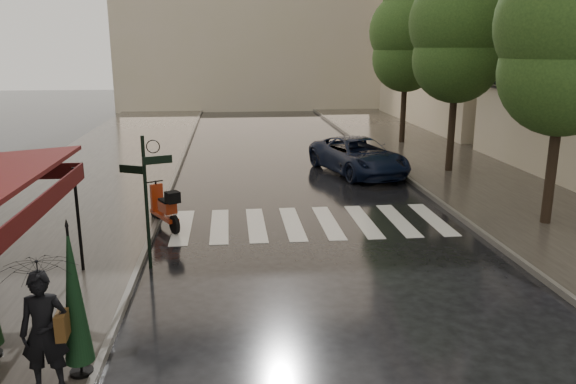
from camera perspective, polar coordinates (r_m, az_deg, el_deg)
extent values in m
plane|color=black|center=(10.68, -9.32, -13.44)|extent=(120.00, 120.00, 0.00)
cube|color=#38332D|center=(22.59, -19.16, 1.16)|extent=(6.00, 60.00, 0.12)
cube|color=#38332D|center=(23.96, 17.65, 2.02)|extent=(5.50, 60.00, 0.12)
cube|color=#595651|center=(22.08, -11.44, 1.44)|extent=(0.12, 60.00, 0.16)
cube|color=#595651|center=(22.99, 11.23, 1.96)|extent=(0.12, 60.00, 0.16)
cube|color=silver|center=(16.26, -10.67, -3.51)|extent=(0.50, 3.20, 0.01)
cube|color=silver|center=(16.21, -6.96, -3.42)|extent=(0.50, 3.20, 0.01)
cube|color=silver|center=(16.22, -3.24, -3.32)|extent=(0.50, 3.20, 0.01)
cube|color=silver|center=(16.30, 0.45, -3.21)|extent=(0.50, 3.20, 0.01)
cube|color=silver|center=(16.44, 4.09, -3.08)|extent=(0.50, 3.20, 0.01)
cube|color=silver|center=(16.65, 7.66, -2.95)|extent=(0.50, 3.20, 0.01)
cube|color=silver|center=(16.93, 11.12, -2.81)|extent=(0.50, 3.20, 0.01)
cube|color=silver|center=(17.26, 14.46, -2.66)|extent=(0.50, 3.20, 0.01)
cube|color=#4E140B|center=(9.84, -24.87, -2.32)|extent=(0.04, 7.00, 0.35)
cylinder|color=black|center=(13.15, -20.52, -2.66)|extent=(0.07, 0.07, 2.35)
cylinder|color=black|center=(13.03, -14.17, -1.16)|extent=(0.08, 0.08, 3.10)
cube|color=black|center=(12.76, -13.12, 3.20)|extent=(0.62, 0.26, 0.18)
cube|color=black|center=(12.88, -15.63, 2.24)|extent=(0.56, 0.29, 0.18)
cylinder|color=black|center=(17.16, 25.40, 3.99)|extent=(0.28, 0.28, 4.26)
sphere|color=#1E3B15|center=(16.96, 26.16, 10.81)|extent=(3.40, 3.40, 3.40)
sphere|color=#1E3B15|center=(16.96, 26.66, 15.15)|extent=(3.80, 3.80, 3.80)
cylinder|color=black|center=(23.30, 16.38, 7.53)|extent=(0.28, 0.28, 4.48)
sphere|color=#1E3B15|center=(23.16, 16.76, 12.83)|extent=(3.40, 3.40, 3.40)
sphere|color=#1E3B15|center=(23.17, 17.02, 16.18)|extent=(3.80, 3.80, 3.80)
cylinder|color=black|center=(29.93, 11.68, 9.14)|extent=(0.28, 0.28, 4.37)
sphere|color=#1E3B15|center=(29.82, 11.89, 13.17)|extent=(3.40, 3.40, 3.40)
sphere|color=#1E3B15|center=(29.82, 12.03, 15.71)|extent=(3.80, 3.80, 3.80)
sphere|color=#1E3B15|center=(29.88, 12.16, 18.10)|extent=(2.60, 2.60, 2.60)
imported|color=black|center=(8.94, -23.51, -12.93)|extent=(0.69, 0.48, 1.83)
imported|color=black|center=(8.50, -24.28, -6.11)|extent=(1.15, 1.17, 0.99)
cube|color=#4D3214|center=(8.84, -21.96, -12.45)|extent=(0.17, 0.35, 0.39)
cylinder|color=black|center=(15.67, -11.46, -3.27)|extent=(0.34, 0.51, 0.52)
cylinder|color=black|center=(16.87, -13.29, -2.08)|extent=(0.34, 0.51, 0.52)
cube|color=maroon|center=(16.27, -12.46, -2.34)|extent=(0.94, 1.38, 0.11)
cube|color=maroon|center=(15.93, -12.15, -1.46)|extent=(0.57, 0.68, 0.30)
cube|color=maroon|center=(16.59, -13.19, -0.57)|extent=(0.37, 0.28, 0.81)
cylinder|color=black|center=(16.58, -13.42, 1.03)|extent=(0.46, 0.27, 0.04)
cube|color=black|center=(15.48, -11.65, -0.53)|extent=(0.46, 0.45, 0.30)
imported|color=black|center=(22.78, 7.16, 3.67)|extent=(3.69, 5.61, 1.43)
cylinder|color=black|center=(9.57, -20.21, -16.76)|extent=(0.36, 0.36, 0.05)
cylinder|color=black|center=(9.03, -20.87, -10.29)|extent=(0.04, 0.04, 2.32)
cone|color=black|center=(8.99, -20.94, -9.62)|extent=(0.43, 0.43, 2.20)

